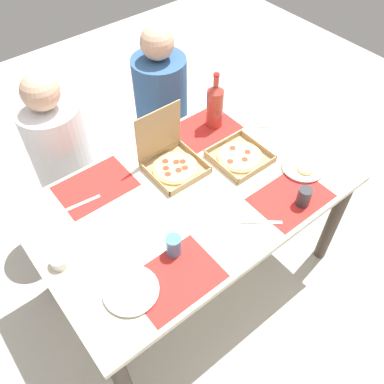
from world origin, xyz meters
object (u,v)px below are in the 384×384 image
(pizza_box_corner_right, at_px, (240,157))
(plate_far_left, at_px, (303,168))
(cup_red, at_px, (174,245))
(pizza_box_center, at_px, (172,160))
(plate_near_left, at_px, (131,291))
(cup_clear_left, at_px, (304,197))
(condiment_bowl, at_px, (60,260))
(diner_right_seat, at_px, (163,121))
(soda_bottle, at_px, (215,105))
(diner_left_seat, at_px, (66,170))

(pizza_box_corner_right, bearing_deg, plate_far_left, -52.39)
(cup_red, bearing_deg, plate_far_left, -0.86)
(pizza_box_center, height_order, pizza_box_corner_right, pizza_box_center)
(pizza_box_corner_right, bearing_deg, plate_near_left, -161.58)
(plate_near_left, bearing_deg, plate_far_left, 1.58)
(cup_clear_left, bearing_deg, plate_near_left, 172.19)
(cup_red, bearing_deg, pizza_box_center, 54.21)
(plate_near_left, distance_m, cup_clear_left, 0.88)
(plate_far_left, xyz_separation_m, cup_red, (-0.80, 0.01, 0.04))
(plate_far_left, height_order, condiment_bowl, condiment_bowl)
(condiment_bowl, height_order, diner_right_seat, diner_right_seat)
(soda_bottle, height_order, condiment_bowl, soda_bottle)
(plate_near_left, height_order, cup_red, cup_red)
(plate_near_left, xyz_separation_m, diner_right_seat, (0.85, 0.99, -0.22))
(plate_far_left, xyz_separation_m, diner_right_seat, (-0.19, 0.96, -0.22))
(cup_red, xyz_separation_m, condiment_bowl, (-0.40, 0.25, -0.03))
(plate_near_left, bearing_deg, pizza_box_center, 39.98)
(soda_bottle, bearing_deg, diner_left_seat, 150.99)
(cup_clear_left, height_order, condiment_bowl, cup_clear_left)
(pizza_box_center, bearing_deg, plate_near_left, -140.02)
(soda_bottle, relative_size, cup_clear_left, 3.34)
(pizza_box_corner_right, relative_size, cup_red, 2.68)
(pizza_box_center, distance_m, condiment_bowl, 0.72)
(pizza_box_corner_right, xyz_separation_m, cup_red, (-0.60, -0.24, 0.04))
(cup_red, relative_size, diner_right_seat, 0.09)
(condiment_bowl, bearing_deg, plate_far_left, -12.29)
(condiment_bowl, relative_size, diner_right_seat, 0.07)
(pizza_box_center, xyz_separation_m, cup_clear_left, (0.33, -0.57, 0.00))
(plate_far_left, relative_size, plate_near_left, 0.94)
(plate_far_left, bearing_deg, diner_left_seat, 132.29)
(cup_red, distance_m, diner_left_seat, 0.98)
(pizza_box_center, xyz_separation_m, plate_far_left, (0.50, -0.42, -0.04))
(pizza_box_corner_right, bearing_deg, cup_red, -158.22)
(cup_red, distance_m, cup_clear_left, 0.64)
(cup_red, height_order, cup_clear_left, cup_red)
(plate_near_left, xyz_separation_m, soda_bottle, (0.92, 0.57, 0.12))
(pizza_box_center, relative_size, soda_bottle, 0.92)
(cup_clear_left, xyz_separation_m, condiment_bowl, (-1.02, 0.41, -0.02))
(pizza_box_corner_right, height_order, plate_near_left, pizza_box_corner_right)
(diner_right_seat, bearing_deg, plate_far_left, -78.93)
(pizza_box_center, distance_m, cup_red, 0.51)
(cup_clear_left, distance_m, diner_left_seat, 1.33)
(plate_far_left, distance_m, diner_left_seat, 1.31)
(condiment_bowl, relative_size, diner_left_seat, 0.07)
(soda_bottle, height_order, diner_left_seat, diner_left_seat)
(diner_left_seat, height_order, diner_right_seat, diner_right_seat)
(cup_red, height_order, diner_left_seat, diner_left_seat)
(cup_red, xyz_separation_m, diner_left_seat, (-0.07, 0.95, -0.26))
(pizza_box_corner_right, relative_size, plate_near_left, 1.19)
(cup_clear_left, xyz_separation_m, diner_left_seat, (-0.70, 1.11, -0.26))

